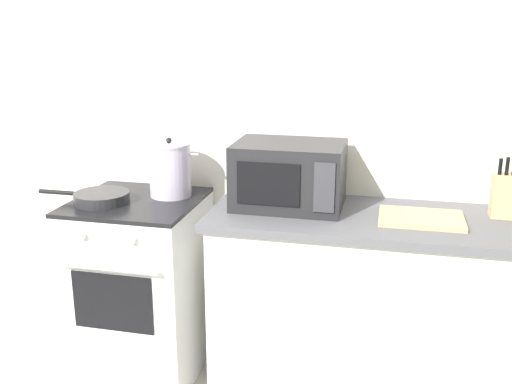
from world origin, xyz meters
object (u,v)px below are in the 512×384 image
(stock_pot, at_px, (170,169))
(microwave, at_px, (289,175))
(stove, at_px, (141,287))
(frying_pan, at_px, (101,197))
(cutting_board, at_px, (421,218))
(knife_block, at_px, (507,195))

(stock_pot, bearing_deg, microwave, -3.08)
(stock_pot, distance_m, microwave, 0.60)
(stove, xyz_separation_m, frying_pan, (-0.14, -0.08, 0.48))
(stove, height_order, stock_pot, stock_pot)
(stove, bearing_deg, cutting_board, 0.05)
(frying_pan, relative_size, cutting_board, 1.29)
(microwave, height_order, cutting_board, microwave)
(stock_pot, xyz_separation_m, knife_block, (1.56, 0.03, -0.03))
(microwave, bearing_deg, cutting_board, -7.43)
(cutting_board, distance_m, knife_block, 0.40)
(stock_pot, height_order, microwave, microwave)
(stove, height_order, cutting_board, cutting_board)
(cutting_board, xyz_separation_m, knife_block, (0.36, 0.14, 0.09))
(stock_pot, bearing_deg, cutting_board, -5.26)
(stove, height_order, microwave, microwave)
(cutting_board, bearing_deg, stock_pot, 174.74)
(stove, relative_size, knife_block, 3.39)
(frying_pan, xyz_separation_m, microwave, (0.88, 0.15, 0.12))
(frying_pan, relative_size, microwave, 0.93)
(frying_pan, bearing_deg, stove, 27.64)
(stock_pot, xyz_separation_m, frying_pan, (-0.28, -0.19, -0.11))
(stove, bearing_deg, knife_block, 4.74)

